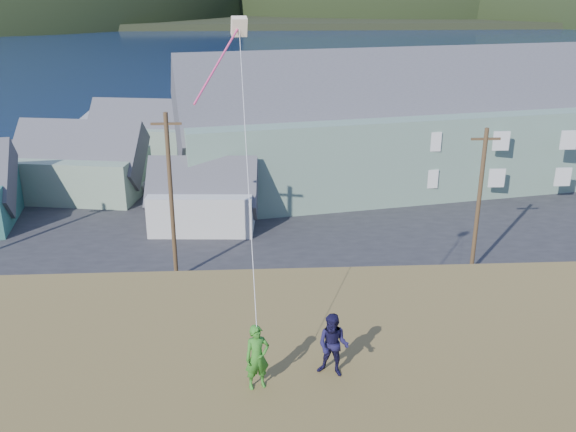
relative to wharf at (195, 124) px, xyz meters
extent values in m
plane|color=#0A1638|center=(6.00, -40.00, -0.45)|extent=(900.00, 900.00, 0.00)
cube|color=#4C3D19|center=(6.00, -42.00, -0.40)|extent=(110.00, 8.00, 0.10)
cube|color=#28282B|center=(6.00, -23.00, -0.39)|extent=(72.00, 36.00, 0.12)
cube|color=gray|center=(0.00, 0.00, 0.00)|extent=(26.00, 14.00, 0.90)
cube|color=black|center=(6.00, 290.00, 0.55)|extent=(900.00, 320.00, 2.00)
ellipsoid|color=black|center=(-14.00, 260.00, 1.55)|extent=(200.00, 180.00, 100.00)
ellipsoid|color=black|center=(76.00, 250.00, 1.55)|extent=(230.00, 207.00, 142.60)
cube|color=gray|center=(19.41, -21.88, 2.84)|extent=(38.26, 17.09, 6.34)
cube|color=#47474C|center=(19.41, -21.88, 7.70)|extent=(38.70, 16.90, 10.28)
cube|color=gray|center=(-6.73, -23.46, 1.31)|extent=(10.12, 7.62, 3.27)
cube|color=#47474C|center=(-6.73, -23.46, 3.76)|extent=(10.58, 7.50, 5.92)
cube|color=beige|center=(3.10, -30.53, 1.03)|extent=(7.08, 5.26, 2.72)
cube|color=#47474C|center=(3.10, -30.53, 3.07)|extent=(7.58, 5.26, 4.82)
cube|color=gray|center=(-3.80, -11.90, 1.13)|extent=(9.90, 6.89, 2.92)
cube|color=#47474C|center=(-3.80, -11.90, 3.41)|extent=(10.39, 6.95, 5.46)
cylinder|color=#47331E|center=(2.05, -38.50, 4.39)|extent=(0.24, 0.24, 9.44)
cylinder|color=#47331E|center=(19.00, -38.50, 3.87)|extent=(0.24, 0.24, 8.40)
imported|color=#232127|center=(-0.10, -23.26, 0.38)|extent=(2.22, 4.98, 1.42)
imported|color=silver|center=(-7.78, -22.36, 0.32)|extent=(1.69, 4.03, 1.30)
imported|color=navy|center=(5.78, -21.36, 0.37)|extent=(2.17, 4.29, 1.40)
imported|color=slate|center=(-10.54, -15.44, 0.35)|extent=(1.85, 4.26, 1.36)
imported|color=white|center=(-3.00, -21.67, 0.34)|extent=(2.29, 4.83, 1.33)
imported|color=#2F7C21|center=(6.53, -58.86, 7.55)|extent=(0.67, 0.54, 1.60)
imported|color=#161437|center=(8.33, -58.46, 7.55)|extent=(0.95, 0.86, 1.60)
cube|color=#FFE6C2|center=(6.19, -51.89, 14.32)|extent=(0.52, 0.50, 0.60)
cylinder|color=#F7417C|center=(5.59, -53.14, 13.42)|extent=(0.06, 0.06, 3.31)
cylinder|color=white|center=(6.36, -55.37, 11.34)|extent=(0.02, 0.02, 9.19)
camera|label=1|loc=(6.54, -71.46, 15.77)|focal=40.00mm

